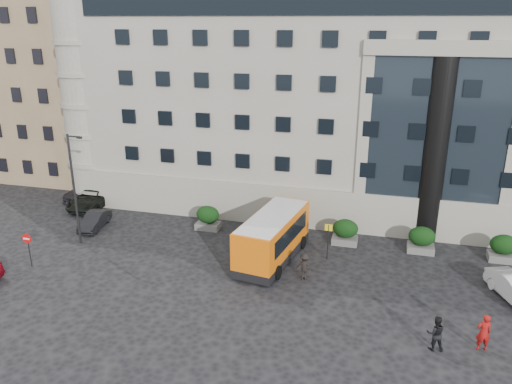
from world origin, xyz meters
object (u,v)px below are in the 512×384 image
at_px(hedge_b, 274,224).
at_px(pedestrian_a, 484,332).
at_px(hedge_a, 208,217).
at_px(minibus, 273,236).
at_px(street_lamp, 74,185).
at_px(red_truck, 104,169).
at_px(pedestrian_b, 436,333).
at_px(parked_car_b, 95,220).
at_px(no_entry_sign, 28,243).
at_px(hedge_c, 345,232).
at_px(hedge_d, 422,239).
at_px(parked_car_c, 87,189).
at_px(hedge_e, 504,248).
at_px(parked_car_d, 92,198).
at_px(bus_stop_sign, 328,235).
at_px(pedestrian_c, 305,266).

distance_m(hedge_b, pedestrian_a, 16.60).
xyz_separation_m(hedge_a, minibus, (5.96, -3.77, 0.80)).
distance_m(street_lamp, red_truck, 13.93).
height_order(hedge_b, pedestrian_b, hedge_b).
xyz_separation_m(street_lamp, parked_car_b, (-0.56, 2.72, -3.76)).
bearing_deg(minibus, no_entry_sign, -152.61).
distance_m(hedge_a, hedge_c, 10.40).
height_order(hedge_a, no_entry_sign, no_entry_sign).
xyz_separation_m(hedge_d, parked_car_c, (-28.60, 3.94, -0.17)).
xyz_separation_m(hedge_d, hedge_e, (5.20, 0.00, 0.00)).
bearing_deg(no_entry_sign, pedestrian_a, -3.65).
relative_size(red_truck, pedestrian_b, 3.26).
height_order(hedge_e, red_truck, red_truck).
relative_size(hedge_a, parked_car_d, 0.33).
bearing_deg(minibus, pedestrian_a, -20.78).
bearing_deg(hedge_c, minibus, -139.67).
height_order(hedge_a, street_lamp, street_lamp).
distance_m(red_truck, pedestrian_a, 36.37).
distance_m(no_entry_sign, pedestrian_a, 27.06).
xyz_separation_m(hedge_a, hedge_d, (15.60, 0.00, 0.00)).
bearing_deg(hedge_c, no_entry_sign, -155.51).
bearing_deg(minibus, bus_stop_sign, 23.97).
xyz_separation_m(hedge_e, parked_car_c, (-33.80, 3.94, -0.17)).
relative_size(hedge_b, parked_car_d, 0.33).
bearing_deg(no_entry_sign, hedge_d, 19.76).
height_order(hedge_b, no_entry_sign, no_entry_sign).
bearing_deg(minibus, parked_car_d, 170.29).
bearing_deg(hedge_c, bus_stop_sign, -107.82).
height_order(minibus, parked_car_c, minibus).
relative_size(hedge_d, bus_stop_sign, 0.73).
height_order(street_lamp, parked_car_b, street_lamp).
distance_m(street_lamp, parked_car_d, 8.31).
distance_m(hedge_c, parked_car_c, 23.73).
relative_size(hedge_d, hedge_e, 1.00).
distance_m(bus_stop_sign, pedestrian_a, 11.54).
xyz_separation_m(hedge_b, hedge_e, (15.60, 0.00, 0.00)).
relative_size(hedge_b, bus_stop_sign, 0.73).
bearing_deg(pedestrian_c, pedestrian_a, 160.21).
xyz_separation_m(no_entry_sign, parked_car_c, (-4.00, 12.78, -0.89)).
bearing_deg(hedge_c, street_lamp, -165.33).
height_order(street_lamp, parked_car_d, street_lamp).
relative_size(hedge_e, street_lamp, 0.23).
bearing_deg(red_truck, hedge_d, -8.37).
bearing_deg(street_lamp, pedestrian_c, -3.65).
distance_m(no_entry_sign, parked_car_b, 6.86).
relative_size(hedge_e, parked_car_b, 0.50).
relative_size(no_entry_sign, pedestrian_c, 1.35).
relative_size(hedge_e, red_truck, 0.31).
height_order(no_entry_sign, parked_car_d, no_entry_sign).
bearing_deg(hedge_e, street_lamp, -170.52).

